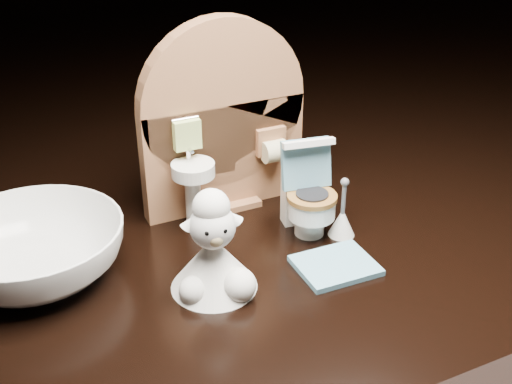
# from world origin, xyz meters

# --- Properties ---
(backdrop_panel) EXTENTS (0.13, 0.05, 0.15)m
(backdrop_panel) POSITION_xyz_m (-0.00, 0.06, 0.07)
(backdrop_panel) COLOR #905C3A
(backdrop_panel) RESTS_ON ground
(toy_toilet) EXTENTS (0.04, 0.05, 0.07)m
(toy_toilet) POSITION_xyz_m (0.04, 0.00, 0.03)
(toy_toilet) COLOR white
(toy_toilet) RESTS_ON ground
(bath_mat) EXTENTS (0.05, 0.04, 0.00)m
(bath_mat) POSITION_xyz_m (0.03, -0.05, 0.00)
(bath_mat) COLOR #5C94AC
(bath_mat) RESTS_ON ground
(toilet_brush) EXTENTS (0.02, 0.02, 0.05)m
(toilet_brush) POSITION_xyz_m (0.06, -0.02, 0.01)
(toilet_brush) COLOR white
(toilet_brush) RESTS_ON ground
(plush_lamb) EXTENTS (0.06, 0.06, 0.07)m
(plush_lamb) POSITION_xyz_m (-0.05, -0.04, 0.03)
(plush_lamb) COLOR white
(plush_lamb) RESTS_ON ground
(ceramic_bowl) EXTENTS (0.12, 0.12, 0.04)m
(ceramic_bowl) POSITION_xyz_m (-0.15, 0.03, 0.02)
(ceramic_bowl) COLOR white
(ceramic_bowl) RESTS_ON ground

